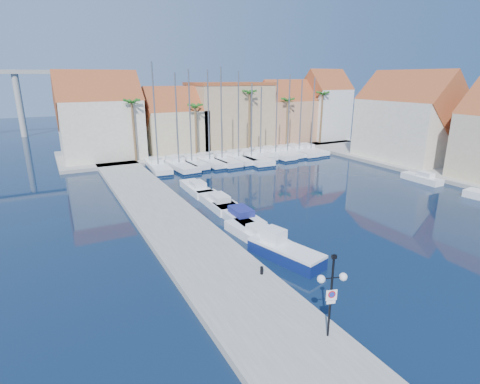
% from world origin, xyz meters
% --- Properties ---
extents(ground, '(260.00, 260.00, 0.00)m').
position_xyz_m(ground, '(0.00, 0.00, 0.00)').
color(ground, black).
rests_on(ground, ground).
extents(quay_west, '(6.00, 77.00, 0.50)m').
position_xyz_m(quay_west, '(-9.00, 13.50, 0.25)').
color(quay_west, gray).
rests_on(quay_west, ground).
extents(shore_north, '(54.00, 16.00, 0.50)m').
position_xyz_m(shore_north, '(10.00, 48.00, 0.25)').
color(shore_north, gray).
rests_on(shore_north, ground).
extents(shore_east, '(12.00, 60.00, 0.50)m').
position_xyz_m(shore_east, '(32.00, 15.00, 0.25)').
color(shore_east, gray).
rests_on(shore_east, ground).
extents(lamp_post, '(1.47, 0.73, 4.47)m').
position_xyz_m(lamp_post, '(-7.00, -3.85, 3.43)').
color(lamp_post, black).
rests_on(lamp_post, quay_west).
extents(bollard, '(0.21, 0.21, 0.52)m').
position_xyz_m(bollard, '(-6.78, 2.95, 0.76)').
color(bollard, black).
rests_on(bollard, quay_west).
extents(fishing_boat, '(3.51, 6.26, 2.08)m').
position_xyz_m(fishing_boat, '(-3.75, 4.86, 0.69)').
color(fishing_boat, '#0E1C54').
rests_on(fishing_boat, ground).
extents(motorboat_west_0, '(2.81, 6.97, 1.40)m').
position_xyz_m(motorboat_west_0, '(-3.78, 8.63, 0.51)').
color(motorboat_west_0, white).
rests_on(motorboat_west_0, ground).
extents(motorboat_west_1, '(2.41, 7.16, 1.40)m').
position_xyz_m(motorboat_west_1, '(-3.08, 13.40, 0.51)').
color(motorboat_west_1, white).
rests_on(motorboat_west_1, ground).
extents(motorboat_west_2, '(2.35, 6.91, 1.40)m').
position_xyz_m(motorboat_west_2, '(-3.16, 17.98, 0.51)').
color(motorboat_west_2, white).
rests_on(motorboat_west_2, ground).
extents(motorboat_west_3, '(2.16, 6.33, 1.40)m').
position_xyz_m(motorboat_west_3, '(-3.25, 23.69, 0.51)').
color(motorboat_west_3, white).
rests_on(motorboat_west_3, ground).
extents(motorboat_east_1, '(1.74, 5.21, 1.40)m').
position_xyz_m(motorboat_east_1, '(24.00, 14.34, 0.51)').
color(motorboat_east_1, white).
rests_on(motorboat_east_1, ground).
extents(sailboat_0, '(3.16, 9.46, 14.87)m').
position_xyz_m(sailboat_0, '(-4.24, 36.43, 0.63)').
color(sailboat_0, white).
rests_on(sailboat_0, ground).
extents(sailboat_1, '(3.50, 10.55, 13.51)m').
position_xyz_m(sailboat_1, '(-1.32, 36.17, 0.59)').
color(sailboat_1, white).
rests_on(sailboat_1, ground).
extents(sailboat_2, '(2.90, 8.99, 14.03)m').
position_xyz_m(sailboat_2, '(0.81, 36.47, 0.63)').
color(sailboat_2, white).
rests_on(sailboat_2, ground).
extents(sailboat_3, '(3.03, 9.13, 13.93)m').
position_xyz_m(sailboat_3, '(3.56, 36.17, 0.63)').
color(sailboat_3, white).
rests_on(sailboat_3, ground).
extents(sailboat_4, '(2.90, 9.98, 14.32)m').
position_xyz_m(sailboat_4, '(5.66, 36.22, 0.61)').
color(sailboat_4, white).
rests_on(sailboat_4, ground).
extents(sailboat_5, '(2.82, 9.36, 13.72)m').
position_xyz_m(sailboat_5, '(8.46, 36.06, 0.62)').
color(sailboat_5, white).
rests_on(sailboat_5, ground).
extents(sailboat_6, '(3.45, 11.50, 12.00)m').
position_xyz_m(sailboat_6, '(10.45, 35.55, 0.56)').
color(sailboat_6, white).
rests_on(sailboat_6, ground).
extents(sailboat_7, '(2.43, 8.18, 11.46)m').
position_xyz_m(sailboat_7, '(12.95, 36.80, 0.60)').
color(sailboat_7, white).
rests_on(sailboat_7, ground).
extents(sailboat_8, '(3.05, 9.77, 12.60)m').
position_xyz_m(sailboat_8, '(15.62, 36.46, 0.59)').
color(sailboat_8, white).
rests_on(sailboat_8, ground).
extents(sailboat_9, '(2.87, 8.57, 13.31)m').
position_xyz_m(sailboat_9, '(18.02, 36.44, 0.63)').
color(sailboat_9, white).
rests_on(sailboat_9, ground).
extents(sailboat_10, '(2.55, 9.44, 12.50)m').
position_xyz_m(sailboat_10, '(20.45, 36.43, 0.59)').
color(sailboat_10, white).
rests_on(sailboat_10, ground).
extents(sailboat_11, '(2.49, 8.68, 12.82)m').
position_xyz_m(sailboat_11, '(22.95, 36.29, 0.62)').
color(sailboat_11, white).
rests_on(sailboat_11, ground).
extents(building_0, '(12.30, 9.00, 13.50)m').
position_xyz_m(building_0, '(-10.00, 47.00, 6.52)').
color(building_0, beige).
rests_on(building_0, shore_north).
extents(building_1, '(10.30, 8.00, 11.00)m').
position_xyz_m(building_1, '(2.00, 47.00, 5.30)').
color(building_1, tan).
rests_on(building_1, shore_north).
extents(building_2, '(14.20, 10.20, 11.50)m').
position_xyz_m(building_2, '(13.00, 48.00, 6.26)').
color(building_2, tan).
rests_on(building_2, shore_north).
extents(building_3, '(10.30, 8.00, 12.00)m').
position_xyz_m(building_3, '(25.00, 47.00, 5.86)').
color(building_3, tan).
rests_on(building_3, shore_north).
extents(building_4, '(8.30, 8.00, 14.00)m').
position_xyz_m(building_4, '(34.00, 46.00, 6.97)').
color(building_4, silver).
rests_on(building_4, shore_north).
extents(building_6, '(9.00, 14.30, 13.50)m').
position_xyz_m(building_6, '(32.00, 24.00, 6.52)').
color(building_6, beige).
rests_on(building_6, shore_east).
extents(palm_0, '(2.60, 2.60, 10.15)m').
position_xyz_m(palm_0, '(-6.00, 42.00, 9.08)').
color(palm_0, brown).
rests_on(palm_0, shore_north).
extents(palm_1, '(2.60, 2.60, 9.15)m').
position_xyz_m(palm_1, '(4.00, 42.00, 8.14)').
color(palm_1, brown).
rests_on(palm_1, shore_north).
extents(palm_2, '(2.60, 2.60, 11.15)m').
position_xyz_m(palm_2, '(14.00, 42.00, 10.02)').
color(palm_2, brown).
rests_on(palm_2, shore_north).
extents(palm_3, '(2.60, 2.60, 9.65)m').
position_xyz_m(palm_3, '(22.00, 42.00, 8.61)').
color(palm_3, brown).
rests_on(palm_3, shore_north).
extents(palm_4, '(2.60, 2.60, 10.65)m').
position_xyz_m(palm_4, '(30.00, 42.00, 9.55)').
color(palm_4, brown).
rests_on(palm_4, shore_north).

